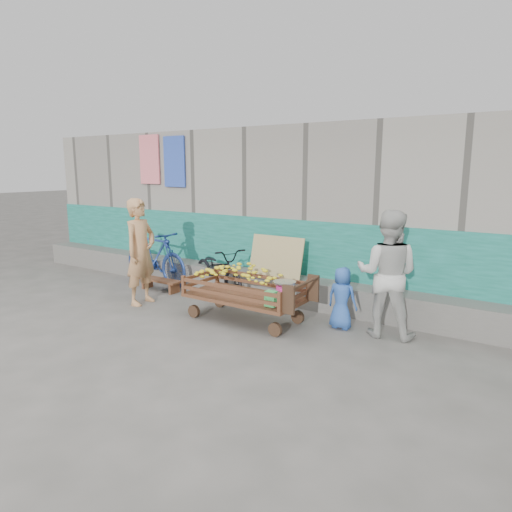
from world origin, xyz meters
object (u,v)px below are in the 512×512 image
Objects in this scene: bicycle_dark at (218,271)px; child at (342,298)px; banana_cart at (243,284)px; vendor_man at (141,252)px; bench at (160,282)px; woman at (387,274)px; bicycle_blue at (155,257)px.

child is at bearing -75.81° from bicycle_dark.
banana_cart is 1.98m from vendor_man.
bicycle_dark is (1.08, 0.39, 0.28)m from bench.
woman is at bearing -85.39° from vendor_man.
bicycle_dark is 1.53m from bicycle_blue.
bench is 4.33m from woman.
bench is 0.49× the size of vendor_man.
child reaches higher than bench.
child is 4.12m from bicycle_blue.
bench is at bearing 1.79° from child.
banana_cart is 2.37m from bench.
bench is 0.48× the size of bicycle_blue.
child is 0.49× the size of bicycle_blue.
woman is 4.73m from bicycle_blue.
bicycle_blue reaches higher than banana_cart.
child is at bearing -84.52° from vendor_man.
bicycle_blue reaches higher than bench.
banana_cart is 1.08× the size of vendor_man.
woman is 3.24m from bicycle_dark.
vendor_man is (0.34, -0.75, 0.73)m from bench.
bicycle_dark is at bearing -39.63° from vendor_man.
bicycle_blue reaches higher than child.
woman is at bearing 0.48° from bench.
woman is at bearing -72.80° from bicycle_dark.
vendor_man reaches higher than child.
vendor_man is at bearing 3.15° from woman.
child reaches higher than bicycle_dark.
child is at bearing -87.76° from bicycle_blue.
vendor_man is 1.03× the size of woman.
vendor_man is at bearing 14.53° from child.
banana_cart is at bearing -13.04° from bench.
banana_cart is 2.84m from bicycle_blue.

